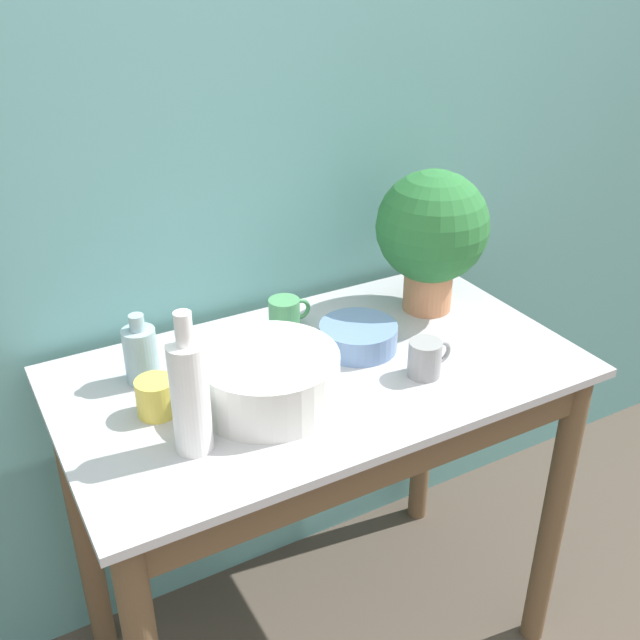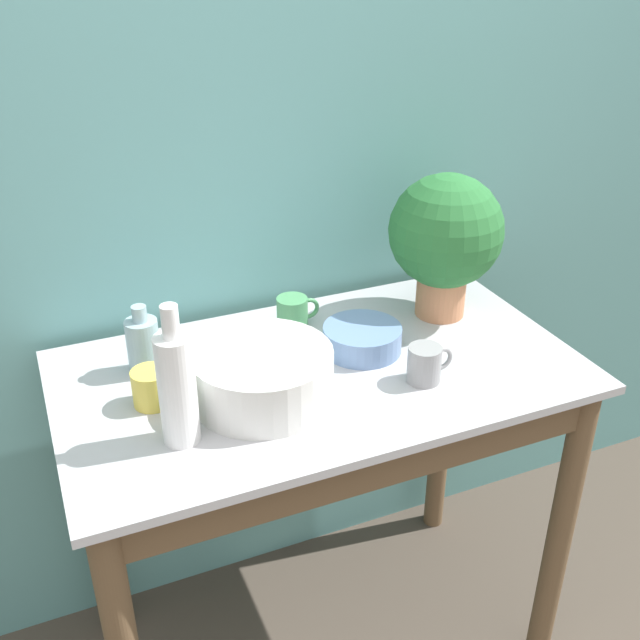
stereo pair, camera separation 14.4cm
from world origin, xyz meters
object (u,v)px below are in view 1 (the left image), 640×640
(mug_yellow, at_px, (157,397))
(mug_grey, at_px, (426,358))
(bottle_short, at_px, (141,354))
(bottle_tall, at_px, (190,394))
(bowl_small_blue, at_px, (358,337))
(mug_green, at_px, (285,314))
(bowl_wash_large, at_px, (268,378))
(potted_plant, at_px, (432,231))

(mug_yellow, relative_size, mug_grey, 1.05)
(bottle_short, height_order, mug_grey, bottle_short)
(bottle_tall, xyz_separation_m, bottle_short, (-0.01, 0.27, -0.05))
(bottle_short, height_order, mug_yellow, bottle_short)
(bottle_tall, relative_size, bowl_small_blue, 1.59)
(mug_green, height_order, mug_grey, mug_grey)
(bottle_short, relative_size, mug_yellow, 1.43)
(bottle_short, relative_size, bowl_small_blue, 0.88)
(mug_green, height_order, mug_yellow, mug_green)
(bowl_wash_large, height_order, bowl_small_blue, bowl_wash_large)
(bottle_short, bearing_deg, mug_grey, -26.86)
(mug_green, relative_size, mug_grey, 1.02)
(bowl_small_blue, bearing_deg, mug_grey, -68.36)
(mug_green, bearing_deg, bottle_short, -171.39)
(potted_plant, height_order, mug_green, potted_plant)
(mug_yellow, relative_size, bowl_small_blue, 0.61)
(mug_green, xyz_separation_m, mug_grey, (0.17, -0.33, 0.00))
(potted_plant, relative_size, bottle_short, 2.27)
(potted_plant, relative_size, mug_yellow, 3.23)
(bowl_wash_large, relative_size, bowl_small_blue, 1.62)
(mug_yellow, xyz_separation_m, mug_grey, (0.55, -0.14, 0.00))
(bottle_short, relative_size, mug_green, 1.48)
(potted_plant, xyz_separation_m, mug_green, (-0.36, 0.07, -0.17))
(potted_plant, bearing_deg, bowl_wash_large, -161.05)
(bowl_wash_large, height_order, mug_green, bowl_wash_large)
(bottle_tall, distance_m, bottle_short, 0.28)
(bowl_wash_large, distance_m, bottle_tall, 0.21)
(potted_plant, distance_m, bottle_short, 0.74)
(bowl_wash_large, height_order, mug_grey, bowl_wash_large)
(bowl_wash_large, distance_m, mug_grey, 0.35)
(bottle_tall, height_order, bowl_small_blue, bottle_tall)
(potted_plant, xyz_separation_m, mug_yellow, (-0.74, -0.11, -0.17))
(mug_green, bearing_deg, bowl_small_blue, -56.87)
(bottle_short, distance_m, mug_green, 0.37)
(bottle_short, xyz_separation_m, bowl_small_blue, (0.47, -0.11, -0.04))
(mug_yellow, bearing_deg, potted_plant, 8.59)
(bottle_short, height_order, bowl_small_blue, bottle_short)
(mug_yellow, bearing_deg, mug_green, 26.32)
(mug_green, relative_size, mug_yellow, 0.97)
(mug_green, bearing_deg, bowl_wash_large, -123.16)
(bowl_wash_large, xyz_separation_m, mug_yellow, (-0.21, 0.07, -0.02))
(bottle_short, bearing_deg, bottle_tall, -87.25)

